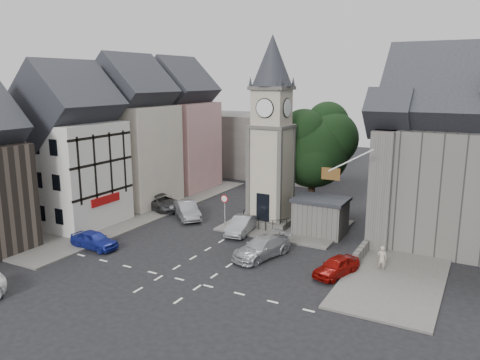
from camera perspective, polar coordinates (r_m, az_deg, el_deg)
The scene contains 23 objects.
ground at distance 35.20m, azimuth -1.84°, elevation -8.83°, with size 120.00×120.00×0.00m, color black.
pavement_west at distance 46.74m, azimuth -11.45°, elevation -3.63°, with size 6.00×30.00×0.14m, color #595651.
pavement_east at distance 38.74m, azimuth 20.17°, elevation -7.49°, with size 6.00×26.00×0.14m, color #595651.
central_island at distance 41.32m, azimuth 5.59°, elevation -5.54°, with size 10.00×8.00×0.16m, color #595651.
road_markings at distance 30.94m, azimuth -7.09°, elevation -11.98°, with size 20.00×8.00×0.01m, color silver.
clock_tower at distance 40.21m, azimuth 3.84°, elevation 5.74°, with size 4.86×4.86×16.25m.
stone_shelter at distance 39.34m, azimuth 9.79°, elevation -4.34°, with size 4.30×3.30×3.08m.
town_tree at distance 44.22m, azimuth 8.90°, elevation 4.71°, with size 7.20×7.20×10.80m.
warning_sign_post at distance 40.57m, azimuth -1.91°, elevation -2.95°, with size 0.70×0.19×2.85m.
terrace_pink at distance 55.08m, azimuth -7.49°, elevation 5.80°, with size 8.10×7.60×12.80m.
terrace_cream at distance 48.87m, azimuth -13.00°, elevation 4.79°, with size 8.10×7.60×12.80m.
terrace_tudor at distance 43.31m, azimuth -19.95°, elevation 2.91°, with size 8.10×7.60×12.00m.
backdrop_west at distance 63.78m, azimuth 1.48°, elevation 4.43°, with size 20.00×10.00×8.00m, color #4C4944.
east_building at distance 39.88m, azimuth 26.57°, elevation 1.72°, with size 14.40×11.40×12.60m.
east_boundary_wall at distance 40.92m, azimuth 16.74°, elevation -5.65°, with size 0.40×16.00×0.90m, color #5B5954.
flagpole at distance 33.95m, azimuth 13.33°, elevation 2.33°, with size 3.68×0.10×2.74m.
car_west_blue at distance 37.47m, azimuth -17.34°, elevation -6.98°, with size 1.60×3.97×1.35m, color navy.
car_west_silver at distance 43.55m, azimuth -6.47°, elevation -3.66°, with size 1.65×4.73×1.56m, color gray.
car_west_grey at distance 46.80m, azimuth -9.65°, elevation -2.65°, with size 2.55×5.52×1.53m, color #313133.
car_island_silver at distance 39.13m, azimuth 0.21°, elevation -5.53°, with size 1.51×4.33×1.43m, color #989CA0.
car_island_east at distance 34.13m, azimuth 2.66°, elevation -8.23°, with size 2.03×4.99×1.45m, color #A9ABB1.
car_east_red at distance 31.75m, azimuth 11.66°, elevation -10.26°, with size 1.50×3.73×1.27m, color maroon.
pedestrian at distance 33.03m, azimuth 16.91°, elevation -9.17°, with size 0.65×0.43×1.78m, color #B4A895.
Camera 1 is at (16.60, -28.35, 12.63)m, focal length 35.00 mm.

